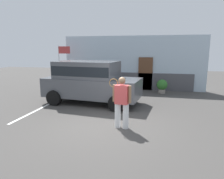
# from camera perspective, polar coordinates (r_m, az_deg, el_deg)

# --- Properties ---
(ground_plane) EXTENTS (40.00, 40.00, 0.00)m
(ground_plane) POSITION_cam_1_polar(r_m,az_deg,el_deg) (7.33, -1.74, -9.89)
(ground_plane) COLOR #423F3D
(parking_stripe_0) EXTENTS (0.12, 4.40, 0.01)m
(parking_stripe_0) POSITION_cam_1_polar(r_m,az_deg,el_deg) (9.96, -18.75, -4.75)
(parking_stripe_0) COLOR silver
(parking_stripe_0) RESTS_ON ground_plane
(house_frontage) EXTENTS (9.17, 0.40, 3.46)m
(house_frontage) POSITION_cam_1_polar(r_m,az_deg,el_deg) (13.71, 5.69, 6.90)
(house_frontage) COLOR silver
(house_frontage) RESTS_ON ground_plane
(parked_suv) EXTENTS (4.77, 2.53, 2.05)m
(parked_suv) POSITION_cam_1_polar(r_m,az_deg,el_deg) (10.08, -6.07, 2.62)
(parked_suv) COLOR #4C4F54
(parked_suv) RESTS_ON ground_plane
(tennis_player_man) EXTENTS (0.77, 0.33, 1.73)m
(tennis_player_man) POSITION_cam_1_polar(r_m,az_deg,el_deg) (6.87, 2.69, -3.41)
(tennis_player_man) COLOR white
(tennis_player_man) RESTS_ON ground_plane
(potted_plant_by_porch) EXTENTS (0.64, 0.64, 0.84)m
(potted_plant_by_porch) POSITION_cam_1_polar(r_m,az_deg,el_deg) (12.71, 13.62, 1.03)
(potted_plant_by_porch) COLOR gray
(potted_plant_by_porch) RESTS_ON ground_plane
(flag_pole) EXTENTS (0.80, 0.11, 2.83)m
(flag_pole) POSITION_cam_1_polar(r_m,az_deg,el_deg) (13.94, -13.69, 8.15)
(flag_pole) COLOR silver
(flag_pole) RESTS_ON ground_plane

